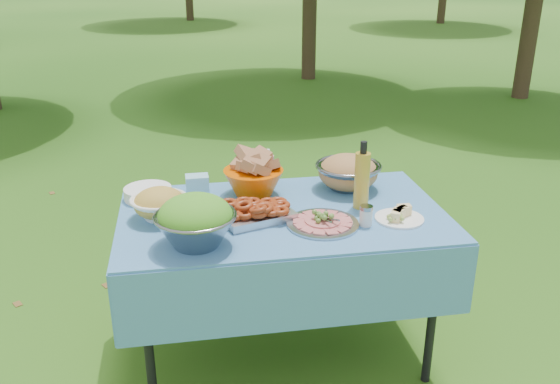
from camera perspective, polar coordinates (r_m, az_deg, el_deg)
The scene contains 14 objects.
ground at distance 3.07m, azimuth 0.26°, elevation -15.10°, with size 80.00×80.00×0.00m, color #0A3609.
picnic_table at distance 2.86m, azimuth 0.28°, elevation -9.00°, with size 1.46×0.86×0.76m, color #84CCFF.
salad_bowl at distance 2.37m, azimuth -8.14°, elevation -2.76°, with size 0.33×0.33×0.21m, color gray, non-canonical shape.
pasta_bowl_white at distance 2.66m, azimuth -11.54°, elevation -1.06°, with size 0.25×0.25×0.14m, color white, non-canonical shape.
plate_stack at distance 2.89m, azimuth -12.60°, elevation -0.09°, with size 0.23×0.23×0.06m, color white.
wipes_box at distance 2.89m, azimuth -7.96°, elevation 0.65°, with size 0.11×0.08×0.10m, color #93D8EB.
sanitizer_bottle at distance 3.00m, azimuth -1.18°, elevation 2.51°, with size 0.06×0.06×0.18m, color pink.
bread_bowl at distance 2.85m, azimuth -2.57°, elevation 1.59°, with size 0.29×0.29×0.19m, color #E05500, non-canonical shape.
pasta_bowl_steel at distance 2.95m, azimuth 6.58°, elevation 1.96°, with size 0.32×0.32×0.17m, color gray, non-canonical shape.
fried_tray at distance 2.61m, azimuth -2.33°, elevation -1.84°, with size 0.31×0.22×0.07m, color silver.
charcuterie_platter at distance 2.55m, azimuth 4.15°, elevation -2.43°, with size 0.31×0.31×0.07m, color #A5A6AD.
oil_bottle at distance 2.70m, azimuth 7.91°, elevation 1.63°, with size 0.07×0.07×0.32m, color gold.
cheese_plate at distance 2.65m, azimuth 11.44°, elevation -2.04°, with size 0.22×0.22×0.06m, color white.
shaker at distance 2.57m, azimuth 8.28°, elevation -2.26°, with size 0.06×0.06×0.09m, color silver.
Camera 1 is at (-0.42, -2.41, 1.85)m, focal length 38.00 mm.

